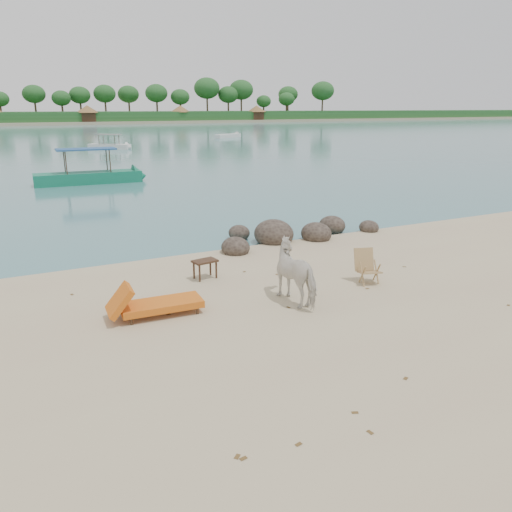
# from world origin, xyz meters

# --- Properties ---
(water) EXTENTS (400.00, 400.00, 0.00)m
(water) POSITION_xyz_m (0.00, 90.00, 0.00)
(water) COLOR #3D737A
(water) RESTS_ON ground
(far_shore) EXTENTS (420.00, 90.00, 1.40)m
(far_shore) POSITION_xyz_m (0.00, 170.00, 0.00)
(far_shore) COLOR tan
(far_shore) RESTS_ON ground
(far_scenery) EXTENTS (420.00, 18.00, 9.50)m
(far_scenery) POSITION_xyz_m (0.03, 136.70, 3.14)
(far_scenery) COLOR #1E4C1E
(far_scenery) RESTS_ON ground
(boulders) EXTENTS (6.17, 2.67, 0.96)m
(boulders) POSITION_xyz_m (3.06, 6.22, 0.18)
(boulders) COLOR #2E241E
(boulders) RESTS_ON ground
(cow) EXTENTS (0.92, 1.69, 1.36)m
(cow) POSITION_xyz_m (0.41, 1.31, 0.68)
(cow) COLOR silver
(cow) RESTS_ON ground
(side_table) EXTENTS (0.66, 0.49, 0.49)m
(side_table) POSITION_xyz_m (-0.94, 3.68, 0.24)
(side_table) COLOR #332214
(side_table) RESTS_ON ground
(lounge_chair) EXTENTS (2.17, 0.86, 0.64)m
(lounge_chair) POSITION_xyz_m (-2.60, 1.92, 0.32)
(lounge_chair) COLOR #D05618
(lounge_chair) RESTS_ON ground
(deck_chair) EXTENTS (0.69, 0.73, 0.84)m
(deck_chair) POSITION_xyz_m (2.61, 1.51, 0.42)
(deck_chair) COLOR #A97E54
(deck_chair) RESTS_ON ground
(boat_near) EXTENTS (6.77, 1.75, 3.27)m
(boat_near) POSITION_xyz_m (-0.90, 22.89, 1.63)
(boat_near) COLOR #116D4E
(boat_near) RESTS_ON water
(boat_mid) EXTENTS (4.71, 4.05, 2.49)m
(boat_mid) POSITION_xyz_m (5.08, 48.18, 1.25)
(boat_mid) COLOR silver
(boat_mid) RESTS_ON water
(boat_far) EXTENTS (5.19, 3.20, 0.60)m
(boat_far) POSITION_xyz_m (24.69, 61.52, 0.30)
(boat_far) COLOR silver
(boat_far) RESTS_ON water
(dead_leaves) EXTENTS (8.75, 7.39, 0.00)m
(dead_leaves) POSITION_xyz_m (-0.22, 0.04, 0.01)
(dead_leaves) COLOR brown
(dead_leaves) RESTS_ON ground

